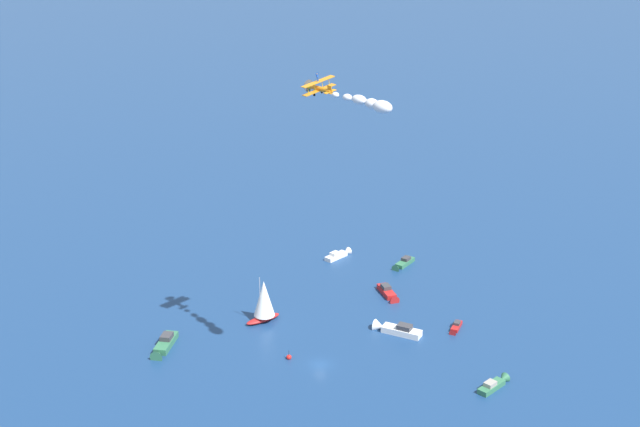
{
  "coord_description": "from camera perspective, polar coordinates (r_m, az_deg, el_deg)",
  "views": [
    {
      "loc": [
        -141.18,
        -81.87,
        95.59
      ],
      "look_at": [
        0.0,
        0.0,
        33.47
      ],
      "focal_mm": 50.74,
      "sensor_mm": 36.0,
      "label": 1
    }
  ],
  "objects": [
    {
      "name": "motorboat_near_centre",
      "position": [
        201.48,
        4.77,
        -7.29
      ],
      "size": [
        3.43,
        11.03,
        3.16
      ],
      "color": "white",
      "rests_on": "ground_plane"
    },
    {
      "name": "smoke_trail_lead",
      "position": [
        156.98,
        3.22,
        6.94
      ],
      "size": [
        7.4,
        14.97,
        2.59
      ],
      "color": "silver"
    },
    {
      "name": "motorboat_trailing",
      "position": [
        197.18,
        -9.83,
        -8.22
      ],
      "size": [
        11.03,
        6.34,
        3.12
      ],
      "color": "#33704C",
      "rests_on": "ground_plane"
    },
    {
      "name": "motorboat_mid_cluster",
      "position": [
        238.62,
        1.22,
        -2.61
      ],
      "size": [
        8.68,
        4.03,
        2.44
      ],
      "color": "white",
      "rests_on": "ground_plane"
    },
    {
      "name": "motorboat_inshore",
      "position": [
        234.18,
        5.24,
        -3.17
      ],
      "size": [
        8.52,
        2.78,
        2.43
      ],
      "color": "#33704C",
      "rests_on": "ground_plane"
    },
    {
      "name": "motorboat_offshore",
      "position": [
        204.45,
        8.55,
        -7.14
      ],
      "size": [
        6.3,
        2.45,
        1.78
      ],
      "color": "#B21E1E",
      "rests_on": "ground_plane"
    },
    {
      "name": "ground_plane",
      "position": [
        189.13,
        0.0,
        -9.52
      ],
      "size": [
        2000.0,
        2000.0,
        0.0
      ],
      "primitive_type": "plane",
      "color": "navy"
    },
    {
      "name": "motorboat_outer_ring_a",
      "position": [
        184.7,
        10.97,
        -10.52
      ],
      "size": [
        8.61,
        4.16,
        2.42
      ],
      "color": "#33704C",
      "rests_on": "ground_plane"
    },
    {
      "name": "sailboat_far_stbd",
      "position": [
        204.26,
        -3.56,
        -5.5
      ],
      "size": [
        8.88,
        6.26,
        11.15
      ],
      "color": "#B21E1E",
      "rests_on": "ground_plane"
    },
    {
      "name": "wingwalker_lead",
      "position": [
        166.96,
        -0.17,
        8.64
      ],
      "size": [
        0.89,
        0.4,
        1.79
      ],
      "color": "#1E4CB2"
    },
    {
      "name": "motorboat_far_port",
      "position": [
        217.88,
        4.34,
        -5.04
      ],
      "size": [
        7.97,
        8.33,
        2.66
      ],
      "color": "#B21E1E",
      "rests_on": "ground_plane"
    },
    {
      "name": "biplane_lead",
      "position": [
        167.64,
        -0.07,
        7.93
      ],
      "size": [
        7.38,
        7.12,
        3.67
      ],
      "color": "orange"
    },
    {
      "name": "marker_buoy",
      "position": [
        191.16,
        -1.98,
        -9.04
      ],
      "size": [
        1.1,
        1.1,
        2.1
      ],
      "color": "red",
      "rests_on": "ground_plane"
    }
  ]
}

